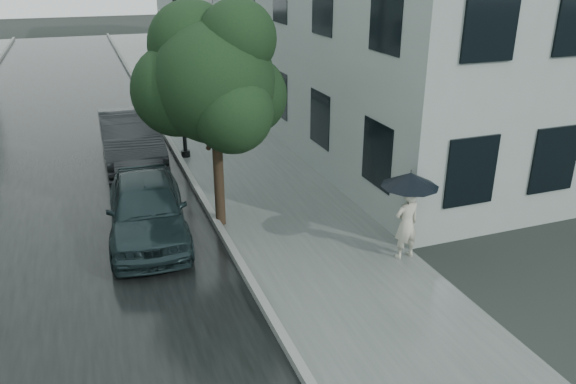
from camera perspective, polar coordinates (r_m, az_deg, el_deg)
name	(u,v)px	position (r m, az deg, el deg)	size (l,w,h in m)	color
ground	(357,306)	(10.20, 7.04, -11.41)	(120.00, 120.00, 0.00)	black
sidewalk	(214,128)	(20.71, -7.50, 6.44)	(3.50, 60.00, 0.01)	slate
kerb_near	(164,131)	(20.39, -12.53, 6.05)	(0.15, 60.00, 0.15)	slate
asphalt_road	(58,144)	(20.29, -22.33, 4.58)	(6.85, 60.00, 0.00)	black
pedestrian	(406,224)	(11.54, 11.95, -3.18)	(0.55, 0.36, 1.50)	beige
umbrella	(410,180)	(11.10, 12.32, 1.24)	(1.22, 1.22, 0.99)	black
street_tree	(213,79)	(12.18, -7.66, 11.27)	(3.40, 3.09, 4.99)	#332619
lamp_post	(174,55)	(17.00, -11.53, 13.52)	(0.83, 0.43, 5.51)	black
car_near	(147,208)	(12.52, -14.14, -1.57)	(1.64, 4.08, 1.39)	#19282B
car_far	(130,138)	(17.36, -15.71, 5.27)	(1.62, 4.65, 1.53)	black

